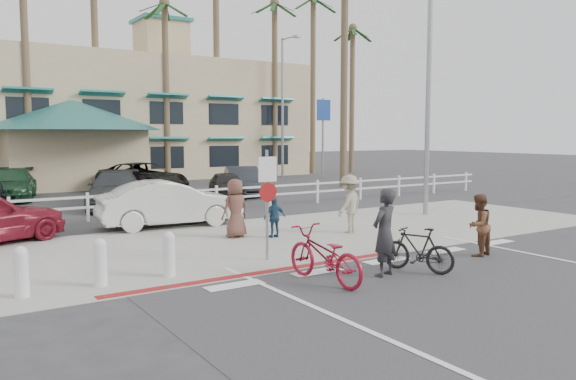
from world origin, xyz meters
TOP-DOWN VIEW (x-y plane):
  - ground at (0.00, 0.00)m, footprint 140.00×140.00m
  - bike_path at (0.00, -2.00)m, footprint 12.00×16.00m
  - sidewalk_plaza at (0.00, 4.50)m, footprint 22.00×7.00m
  - cross_street at (0.00, 8.50)m, footprint 40.00×5.00m
  - parking_lot at (0.00, 18.00)m, footprint 50.00×16.00m
  - curb_red at (-3.00, 1.20)m, footprint 7.00×0.25m
  - rail_fence at (0.50, 10.50)m, footprint 29.40×0.16m
  - building at (2.00, 31.00)m, footprint 28.00×16.00m
  - sign_post at (-2.30, 2.20)m, footprint 0.50×0.10m
  - bollard_0 at (-4.80, 2.00)m, footprint 0.26×0.26m
  - bollard_1 at (-6.20, 2.00)m, footprint 0.26×0.26m
  - bollard_2 at (-7.60, 2.00)m, footprint 0.26×0.26m
  - streetlight_0 at (6.50, 5.50)m, footprint 0.60×2.00m
  - streetlight_1 at (12.00, 24.00)m, footprint 0.60×2.00m
  - info_sign at (14.00, 22.00)m, footprint 1.20×0.16m
  - palm_3 at (-4.00, 25.00)m, footprint 4.00×4.00m
  - palm_4 at (0.00, 26.00)m, footprint 4.00×4.00m
  - palm_5 at (4.00, 25.00)m, footprint 4.00×4.00m
  - palm_6 at (8.00, 26.00)m, footprint 4.00×4.00m
  - palm_7 at (12.00, 25.00)m, footprint 4.00×4.00m
  - palm_8 at (16.00, 26.00)m, footprint 4.00×4.00m
  - palm_9 at (19.00, 25.00)m, footprint 4.00×4.00m
  - palm_11 at (11.00, 16.00)m, footprint 4.00×4.00m
  - bike_red at (-2.39, -0.16)m, footprint 0.92×2.18m
  - rider_red at (-1.02, -0.41)m, footprint 0.77×0.62m
  - bike_black at (-0.14, -0.52)m, footprint 1.05×1.67m
  - rider_black at (2.25, -0.20)m, footprint 0.83×0.70m
  - pedestrian_a at (1.67, 4.04)m, footprint 1.30×1.06m
  - pedestrian_child at (-0.64, 4.56)m, footprint 0.71×0.33m
  - pedestrian_b at (-1.56, 5.21)m, footprint 0.89×0.63m
  - car_white_sedan at (-2.42, 8.09)m, footprint 4.61×1.94m
  - lot_car_1 at (-2.51, 13.84)m, footprint 3.58×5.38m
  - lot_car_2 at (2.77, 14.34)m, footprint 2.57×3.89m
  - lot_car_3 at (4.05, 15.13)m, footprint 2.85×4.46m
  - lot_car_4 at (-5.72, 19.02)m, footprint 2.94×5.17m
  - lot_car_5 at (0.19, 18.52)m, footprint 3.76×5.99m

SIDE VIEW (x-z plane):
  - ground at x=0.00m, z-range 0.00..0.00m
  - parking_lot at x=0.00m, z-range 0.00..0.01m
  - bike_path at x=0.00m, z-range 0.00..0.01m
  - cross_street at x=0.00m, z-range 0.00..0.01m
  - sidewalk_plaza at x=0.00m, z-range 0.00..0.01m
  - curb_red at x=-3.00m, z-range 0.00..0.02m
  - bollard_0 at x=-4.80m, z-range 0.00..0.95m
  - bollard_1 at x=-6.20m, z-range 0.00..0.95m
  - bollard_2 at x=-7.60m, z-range 0.00..0.95m
  - bike_black at x=-0.14m, z-range 0.00..0.97m
  - rail_fence at x=0.50m, z-range 0.00..1.00m
  - bike_red at x=-2.39m, z-range 0.00..1.12m
  - pedestrian_child at x=-0.64m, z-range 0.00..1.18m
  - lot_car_2 at x=2.77m, z-range 0.00..1.23m
  - lot_car_3 at x=4.05m, z-range 0.00..1.39m
  - lot_car_4 at x=-5.72m, z-range 0.00..1.41m
  - lot_car_1 at x=-2.51m, z-range 0.00..1.45m
  - car_white_sedan at x=-2.42m, z-range 0.00..1.48m
  - rider_black at x=2.25m, z-range 0.00..1.52m
  - lot_car_5 at x=0.19m, z-range 0.00..1.54m
  - pedestrian_b at x=-1.56m, z-range 0.00..1.70m
  - pedestrian_a at x=1.67m, z-range 0.00..1.75m
  - rider_red at x=-1.02m, z-range 0.00..1.84m
  - sign_post at x=-2.30m, z-range 0.00..2.90m
  - info_sign at x=14.00m, z-range 0.00..5.60m
  - streetlight_0 at x=6.50m, z-range 0.00..9.00m
  - streetlight_1 at x=12.00m, z-range 0.00..9.50m
  - building at x=2.00m, z-range 0.00..11.30m
  - palm_5 at x=4.00m, z-range 0.00..13.00m
  - palm_9 at x=19.00m, z-range 0.00..13.00m
  - palm_3 at x=-4.00m, z-range 0.00..14.00m
  - palm_7 at x=12.00m, z-range 0.00..14.00m
  - palm_11 at x=11.00m, z-range 0.00..14.00m
  - palm_4 at x=0.00m, z-range 0.00..15.00m
  - palm_8 at x=16.00m, z-range 0.00..15.00m
  - palm_6 at x=8.00m, z-range 0.00..17.00m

